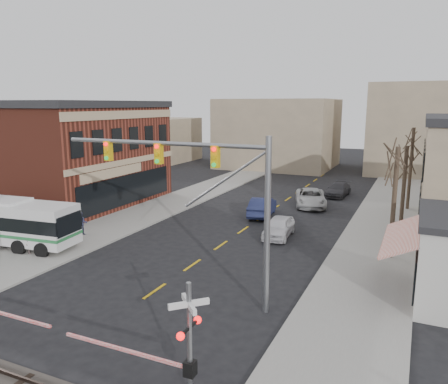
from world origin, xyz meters
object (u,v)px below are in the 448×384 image
(pedestrian_near, at_px, (31,239))
(pedestrian_far, at_px, (82,224))
(traffic_signal_mast, at_px, (207,182))
(rr_crossing_east, at_px, (178,340))
(car_a, at_px, (279,227))
(car_b, at_px, (262,207))
(car_d, at_px, (338,190))
(car_c, at_px, (311,198))

(pedestrian_near, relative_size, pedestrian_far, 1.11)
(traffic_signal_mast, bearing_deg, rr_crossing_east, -70.92)
(traffic_signal_mast, distance_m, rr_crossing_east, 8.08)
(car_a, bearing_deg, car_b, 116.71)
(rr_crossing_east, bearing_deg, car_d, 91.59)
(car_b, relative_size, car_c, 0.85)
(rr_crossing_east, relative_size, car_b, 1.16)
(rr_crossing_east, height_order, pedestrian_far, rr_crossing_east)
(car_b, height_order, pedestrian_far, pedestrian_far)
(car_a, height_order, car_d, car_a)
(traffic_signal_mast, relative_size, rr_crossing_east, 1.96)
(car_b, height_order, pedestrian_near, pedestrian_near)
(traffic_signal_mast, distance_m, car_c, 22.21)
(car_c, relative_size, car_d, 1.24)
(car_c, height_order, car_d, car_c)
(car_b, xyz_separation_m, pedestrian_far, (-9.75, -10.95, 0.16))
(car_b, relative_size, pedestrian_far, 2.88)
(traffic_signal_mast, xyz_separation_m, pedestrian_far, (-12.76, 5.49, -4.83))
(car_b, height_order, car_c, car_b)
(car_d, height_order, pedestrian_far, pedestrian_far)
(pedestrian_far, bearing_deg, pedestrian_near, -132.87)
(car_c, xyz_separation_m, pedestrian_far, (-12.65, -16.15, 0.17))
(traffic_signal_mast, xyz_separation_m, car_b, (-3.01, 16.44, -4.99))
(pedestrian_near, bearing_deg, car_a, -36.97)
(car_d, bearing_deg, pedestrian_far, -118.76)
(car_a, xyz_separation_m, car_c, (-0.18, 10.40, 0.06))
(car_b, bearing_deg, rr_crossing_east, 94.34)
(traffic_signal_mast, distance_m, pedestrian_near, 13.78)
(car_c, xyz_separation_m, pedestrian_near, (-12.77, -20.47, 0.26))
(car_a, height_order, pedestrian_near, pedestrian_near)
(car_d, bearing_deg, pedestrian_near, -114.42)
(traffic_signal_mast, xyz_separation_m, car_c, (-0.12, 21.64, -5.00))
(car_a, relative_size, car_d, 0.93)
(pedestrian_far, bearing_deg, car_c, 10.63)
(rr_crossing_east, height_order, car_a, rr_crossing_east)
(rr_crossing_east, bearing_deg, traffic_signal_mast, 109.08)
(car_d, distance_m, pedestrian_far, 26.00)
(traffic_signal_mast, bearing_deg, pedestrian_far, 156.73)
(car_a, distance_m, car_c, 10.40)
(car_a, bearing_deg, traffic_signal_mast, -94.24)
(pedestrian_near, bearing_deg, rr_crossing_east, -102.30)
(pedestrian_near, bearing_deg, car_d, -13.48)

